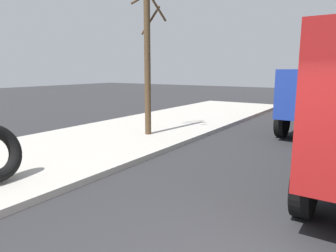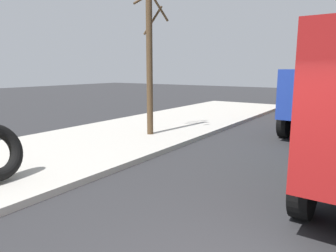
% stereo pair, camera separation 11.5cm
% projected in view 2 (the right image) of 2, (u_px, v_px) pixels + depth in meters
% --- Properties ---
extents(bare_tree, '(1.13, 1.14, 4.93)m').
position_uv_depth(bare_tree, '(150.00, 59.00, 10.47)').
color(bare_tree, '#4C3823').
rests_on(bare_tree, sidewalk_curb).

